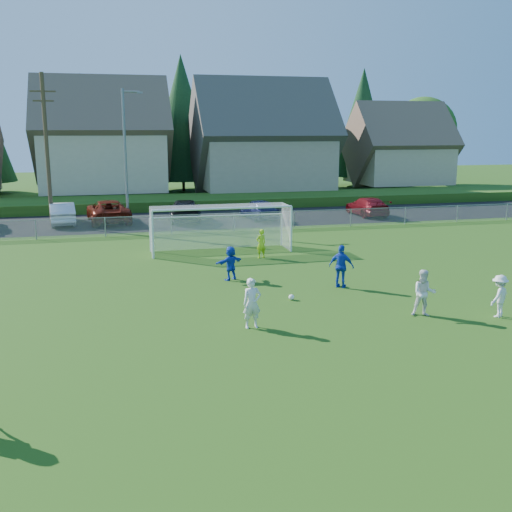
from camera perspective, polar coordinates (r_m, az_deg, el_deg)
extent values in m
plane|color=#193D0C|center=(17.36, 6.42, -9.96)|extent=(160.00, 160.00, 0.00)
plane|color=black|center=(43.42, -6.17, 3.45)|extent=(60.00, 60.00, 0.00)
cube|color=#1E420F|center=(50.75, -7.34, 5.12)|extent=(70.00, 6.00, 0.80)
sphere|color=white|center=(23.13, 3.40, -3.94)|extent=(0.22, 0.22, 0.22)
imported|color=silver|center=(19.76, -0.39, -4.52)|extent=(0.64, 0.44, 1.68)
imported|color=silver|center=(21.78, 15.71, -3.43)|extent=(0.98, 0.87, 1.67)
imported|color=silver|center=(22.56, 22.16, -3.55)|extent=(1.12, 0.97, 1.51)
imported|color=#133BB4|center=(24.95, 8.13, -0.98)|extent=(1.09, 0.99, 1.79)
imported|color=#133BB4|center=(25.98, -2.43, -0.68)|extent=(1.43, 1.03, 1.49)
imported|color=#BDEA1B|center=(30.36, 0.49, 1.19)|extent=(0.62, 0.50, 1.48)
imported|color=silver|center=(43.14, -17.98, 3.88)|extent=(2.06, 4.72, 1.51)
imported|color=#62180B|center=(43.14, -13.89, 4.16)|extent=(3.22, 5.93, 1.58)
imported|color=black|center=(42.80, -6.78, 4.33)|extent=(2.67, 5.45, 1.53)
imported|color=#151C49|center=(43.26, 0.30, 4.48)|extent=(2.23, 4.54, 1.49)
imported|color=maroon|center=(45.96, 10.54, 4.66)|extent=(1.95, 4.78, 1.39)
cylinder|color=white|center=(30.58, -9.83, 2.00)|extent=(0.12, 0.12, 2.44)
cylinder|color=white|center=(31.91, 3.36, 2.58)|extent=(0.12, 0.12, 2.44)
cylinder|color=white|center=(30.86, -3.12, 4.54)|extent=(7.30, 0.12, 0.12)
cylinder|color=white|center=(32.41, -10.04, 1.99)|extent=(0.08, 0.08, 1.80)
cylinder|color=white|center=(33.66, 2.46, 2.54)|extent=(0.08, 0.08, 1.80)
cylinder|color=white|center=(32.70, -3.70, 3.83)|extent=(7.30, 0.08, 0.08)
cube|color=silver|center=(32.84, -3.68, 2.28)|extent=(7.30, 0.02, 1.80)
cube|color=silver|center=(31.47, -9.95, 2.28)|extent=(0.02, 1.80, 2.44)
cube|color=silver|center=(32.76, 2.90, 2.83)|extent=(0.02, 1.80, 2.44)
cube|color=silver|center=(31.73, -3.42, 4.75)|extent=(7.30, 1.80, 0.02)
cube|color=gray|center=(37.87, -5.08, 3.99)|extent=(52.00, 0.03, 0.03)
cube|color=gray|center=(37.95, -5.07, 3.13)|extent=(52.00, 0.02, 1.14)
cylinder|color=gray|center=(37.95, -5.07, 3.13)|extent=(0.06, 0.06, 1.20)
cylinder|color=slate|center=(41.12, -12.33, 9.06)|extent=(0.18, 0.18, 9.00)
cylinder|color=slate|center=(41.16, -11.89, 15.08)|extent=(1.20, 0.12, 0.12)
cube|color=slate|center=(41.18, -11.02, 15.04)|extent=(0.36, 0.18, 0.12)
cylinder|color=#473321|center=(42.26, -19.28, 9.42)|extent=(0.26, 0.26, 10.00)
cube|color=#473321|center=(42.29, -19.65, 14.56)|extent=(1.60, 0.10, 0.10)
cube|color=#473321|center=(42.26, -19.59, 13.75)|extent=(1.30, 0.10, 0.10)
cube|color=#C6B58E|center=(58.13, -14.30, 8.85)|extent=(11.00, 9.00, 5.50)
pyramid|color=brown|center=(58.25, -14.72, 16.44)|extent=(12.10, 9.90, 4.96)
cube|color=tan|center=(59.00, 0.60, 9.01)|extent=(12.00, 10.00, 5.00)
pyramid|color=#4C473F|center=(59.11, 0.62, 16.80)|extent=(13.20, 11.00, 5.52)
cube|color=tan|center=(65.31, 13.37, 8.55)|extent=(9.00, 8.00, 4.00)
pyramid|color=brown|center=(65.26, 13.66, 14.18)|extent=(9.90, 8.80, 4.41)
cylinder|color=#382616|center=(66.36, -15.89, 6.56)|extent=(0.30, 0.30, 1.20)
cone|color=#143819|center=(66.10, -16.19, 11.74)|extent=(6.24, 6.24, 10.80)
cylinder|color=#382616|center=(63.80, -6.91, 6.73)|extent=(0.30, 0.30, 1.20)
cone|color=#143819|center=(63.53, -7.07, 12.94)|extent=(7.28, 7.28, 12.60)
cylinder|color=#382616|center=(67.57, 1.38, 8.29)|extent=(0.36, 0.36, 3.96)
sphere|color=#2B5B19|center=(67.42, 1.40, 12.39)|extent=(8.36, 8.36, 8.36)
cylinder|color=#382616|center=(69.12, 9.91, 7.05)|extent=(0.30, 0.30, 1.20)
cone|color=#143819|center=(68.87, 10.11, 12.40)|extent=(6.76, 6.76, 11.70)
cylinder|color=#382616|center=(73.47, 15.41, 8.03)|extent=(0.36, 0.36, 3.60)
sphere|color=#2B5B19|center=(73.32, 15.60, 11.46)|extent=(7.60, 7.60, 7.60)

